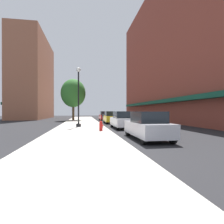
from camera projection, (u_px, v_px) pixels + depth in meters
name	position (u px, v px, depth m)	size (l,w,h in m)	color
ground_plane	(111.00, 123.00, 24.44)	(90.00, 90.00, 0.00)	#232326
sidewalk_slab	(82.00, 123.00, 24.80)	(4.80, 50.00, 0.12)	#B7B2A8
building_right_brick	(172.00, 52.00, 30.07)	(6.80, 40.00, 23.34)	brown
building_far_background	(34.00, 79.00, 40.79)	(6.80, 18.00, 18.15)	#9E6047
lamppost	(78.00, 96.00, 17.71)	(0.48, 0.48, 5.90)	black
fire_hydrant	(101.00, 126.00, 14.13)	(0.33, 0.26, 0.79)	red
parking_meter_near	(103.00, 119.00, 16.66)	(0.14, 0.09, 1.31)	slate
tree_near	(73.00, 93.00, 31.28)	(4.29, 4.29, 7.19)	#4C3823
car_silver	(147.00, 126.00, 10.58)	(1.80, 4.30, 1.66)	black
car_white	(122.00, 120.00, 17.36)	(1.80, 4.30, 1.66)	black
car_yellow	(111.00, 117.00, 24.64)	(1.80, 4.30, 1.66)	black
car_red	(105.00, 116.00, 31.70)	(1.80, 4.30, 1.66)	black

